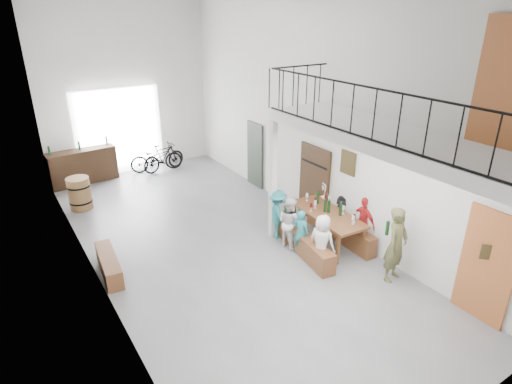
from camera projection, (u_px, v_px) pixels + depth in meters
floor at (217, 242)px, 10.21m from camera, size 12.00×12.00×0.00m
room_walls at (210, 92)px, 8.80m from camera, size 12.00×12.00×12.00m
gateway_portal at (119, 132)px, 14.04m from camera, size 2.80×0.08×2.80m
right_wall_decor at (362, 176)px, 9.42m from camera, size 0.07×8.28×5.07m
balcony at (391, 141)px, 7.61m from camera, size 1.52×5.62×4.00m
tasting_table at (327, 216)px, 9.91m from camera, size 0.97×2.07×0.79m
bench_inner at (304, 244)px, 9.65m from camera, size 0.66×2.12×0.48m
bench_wall at (340, 230)px, 10.26m from camera, size 0.37×2.20×0.50m
tableware at (328, 205)px, 9.92m from camera, size 0.68×1.57×0.35m
side_bench at (109, 265)px, 8.94m from camera, size 0.47×1.51×0.42m
oak_barrel at (80, 193)px, 11.74m from camera, size 0.62×0.62×0.91m
serving_counter at (83, 166)px, 13.49m from camera, size 2.09×0.74×1.08m
counter_bottles at (79, 145)px, 13.23m from camera, size 1.80×0.24×0.28m
guest_left_a at (322, 241)px, 9.03m from camera, size 0.56×0.69×1.21m
guest_left_b at (301, 232)px, 9.52m from camera, size 0.39×0.47×1.09m
guest_left_c at (290, 222)px, 9.82m from camera, size 0.53×0.64×1.23m
guest_left_d at (277, 214)px, 10.24m from camera, size 0.55×0.84×1.22m
guest_right_a at (363, 222)px, 9.80m from camera, size 0.38×0.76×1.26m
guest_right_b at (341, 215)px, 10.37m from camera, size 0.68×1.00×1.03m
guest_right_c at (327, 202)px, 10.81m from camera, size 0.59×0.70×1.23m
host_standing at (396, 245)px, 8.54m from camera, size 0.66×0.51×1.60m
potted_plant at (288, 204)px, 11.68m from camera, size 0.44×0.41×0.40m
bicycle_near at (156, 158)px, 14.48m from camera, size 1.83×0.91×0.92m
bicycle_far at (164, 157)px, 14.50m from camera, size 1.63×0.75×0.94m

